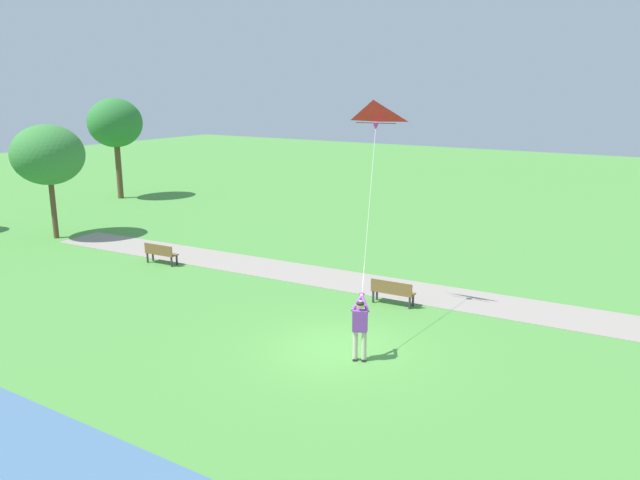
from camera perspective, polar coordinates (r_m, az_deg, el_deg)
The scene contains 8 objects.
ground_plane at distance 17.95m, azimuth 1.98°, elevation -10.03°, with size 120.00×120.00×0.00m, color #4C8E3D.
walkway_path at distance 23.53m, azimuth 4.81°, elevation -4.14°, with size 2.40×32.00×0.02m, color gray.
person_kite_flyer at distance 16.91m, azimuth 3.71°, elevation -7.76°, with size 0.63×0.49×1.83m.
flying_kite at distance 19.54m, azimuth 4.94°, elevation 11.33°, with size 3.47×2.13×5.12m.
park_bench_near_walkway at distance 21.36m, azimuth 6.69°, elevation -4.66°, with size 0.53×1.52×0.88m.
park_bench_far_walkway at distance 26.90m, azimuth -14.49°, elevation -1.12°, with size 0.53×1.52×0.88m.
tree_treeline_right at distance 32.76m, azimuth -23.77°, elevation 7.18°, with size 3.46×3.31×5.57m.
tree_behind_path at distance 43.42m, azimuth -18.34°, elevation 10.16°, with size 3.70×3.23×6.60m.
Camera 1 is at (-14.20, -8.23, 7.28)m, focal length 34.74 mm.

